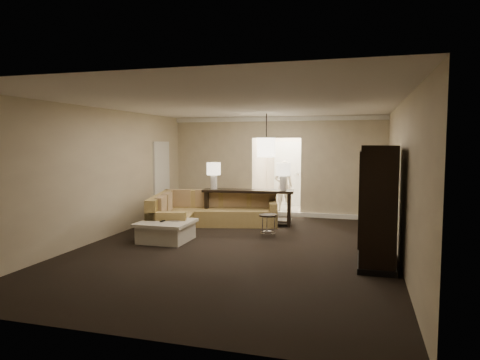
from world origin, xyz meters
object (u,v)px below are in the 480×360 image
(sectional_sofa, at_px, (204,213))
(armoire, at_px, (377,208))
(coffee_table, at_px, (166,231))
(console_table, at_px, (248,204))
(drink_table, at_px, (268,221))
(person, at_px, (284,183))

(sectional_sofa, bearing_deg, armoire, -43.36)
(coffee_table, bearing_deg, sectional_sofa, 81.17)
(coffee_table, bearing_deg, console_table, 62.53)
(coffee_table, relative_size, console_table, 0.45)
(coffee_table, height_order, drink_table, drink_table)
(console_table, relative_size, person, 1.39)
(console_table, height_order, person, person)
(armoire, height_order, drink_table, armoire)
(drink_table, height_order, person, person)
(console_table, xyz_separation_m, person, (0.49, 2.37, 0.32))
(console_table, bearing_deg, person, 71.26)
(sectional_sofa, height_order, person, person)
(coffee_table, bearing_deg, person, 70.16)
(armoire, bearing_deg, console_table, 136.22)
(console_table, distance_m, armoire, 4.19)
(drink_table, xyz_separation_m, person, (-0.30, 3.65, 0.49))
(sectional_sofa, bearing_deg, console_table, 21.68)
(sectional_sofa, bearing_deg, drink_table, -33.54)
(sectional_sofa, distance_m, armoire, 4.56)
(sectional_sofa, distance_m, coffee_table, 1.62)
(sectional_sofa, xyz_separation_m, console_table, (0.93, 0.67, 0.18))
(sectional_sofa, xyz_separation_m, person, (1.43, 3.04, 0.50))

